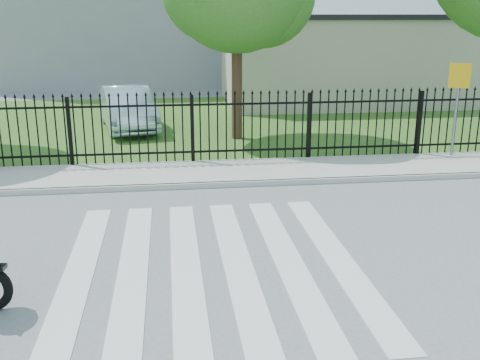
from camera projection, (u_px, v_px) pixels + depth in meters
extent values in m
plane|color=slate|center=(212.00, 264.00, 8.67)|extent=(120.00, 120.00, 0.00)
cube|color=#ADAAA3|center=(195.00, 173.00, 13.41)|extent=(40.00, 2.00, 0.12)
cube|color=#ADAAA3|center=(197.00, 185.00, 12.46)|extent=(40.00, 0.12, 0.12)
cube|color=#305E20|center=(185.00, 122.00, 20.08)|extent=(40.00, 12.00, 0.02)
cube|color=black|center=(193.00, 152.00, 14.28)|extent=(26.00, 0.04, 0.05)
cube|color=black|center=(192.00, 105.00, 13.93)|extent=(26.00, 0.04, 0.05)
cylinder|color=#382316|center=(237.00, 71.00, 16.82)|extent=(0.32, 0.32, 4.16)
cube|color=#BCB19C|center=(343.00, 61.00, 24.24)|extent=(10.00, 6.00, 3.50)
cube|color=black|center=(345.00, 17.00, 23.72)|extent=(10.20, 6.20, 0.20)
imported|color=#ADC6D9|center=(128.00, 108.00, 18.56)|extent=(2.28, 4.47, 1.41)
cylinder|color=gray|center=(456.00, 112.00, 14.56)|extent=(0.06, 0.06, 2.30)
cube|color=#E1A80B|center=(460.00, 76.00, 14.28)|extent=(0.50, 0.23, 0.63)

